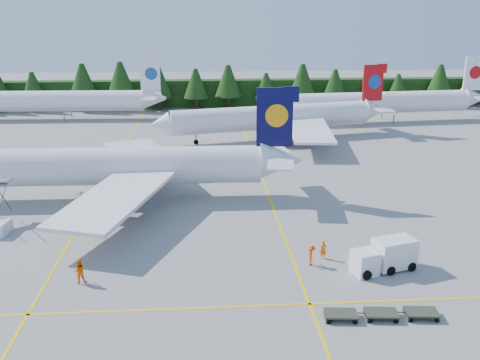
{
  "coord_description": "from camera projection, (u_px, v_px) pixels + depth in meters",
  "views": [
    {
      "loc": [
        -1.52,
        -39.92,
        20.13
      ],
      "look_at": [
        2.33,
        13.48,
        3.5
      ],
      "focal_mm": 40.0,
      "sensor_mm": 36.0,
      "label": 1
    }
  ],
  "objects": [
    {
      "name": "ground",
      "position": [
        224.0,
        269.0,
        44.1
      ],
      "size": [
        320.0,
        320.0,
        0.0
      ],
      "primitive_type": "plane",
      "color": "gray",
      "rests_on": "ground"
    },
    {
      "name": "taxi_stripe_a",
      "position": [
        96.0,
        195.0,
        62.19
      ],
      "size": [
        0.25,
        120.0,
        0.01
      ],
      "primitive_type": "cube",
      "color": "yellow",
      "rests_on": "ground"
    },
    {
      "name": "taxi_stripe_b",
      "position": [
        267.0,
        191.0,
        63.56
      ],
      "size": [
        0.25,
        120.0,
        0.01
      ],
      "primitive_type": "cube",
      "color": "yellow",
      "rests_on": "ground"
    },
    {
      "name": "taxi_stripe_cross",
      "position": [
        227.0,
        307.0,
        38.38
      ],
      "size": [
        80.0,
        0.25,
        0.01
      ],
      "primitive_type": "cube",
      "color": "yellow",
      "rests_on": "ground"
    },
    {
      "name": "treeline_hedge",
      "position": [
        208.0,
        93.0,
        121.32
      ],
      "size": [
        220.0,
        4.0,
        6.0
      ],
      "primitive_type": "cube",
      "color": "black",
      "rests_on": "ground"
    },
    {
      "name": "airliner_navy",
      "position": [
        92.0,
        167.0,
        59.83
      ],
      "size": [
        42.93,
        35.34,
        12.49
      ],
      "rotation": [
        0.0,
        0.0,
        -0.01
      ],
      "color": "white",
      "rests_on": "ground"
    },
    {
      "name": "airliner_red",
      "position": [
        268.0,
        118.0,
        89.11
      ],
      "size": [
        40.1,
        32.61,
        11.84
      ],
      "rotation": [
        0.0,
        0.0,
        0.23
      ],
      "color": "white",
      "rests_on": "ground"
    },
    {
      "name": "airliner_far_left",
      "position": [
        50.0,
        101.0,
        106.05
      ],
      "size": [
        40.99,
        5.22,
        11.92
      ],
      "rotation": [
        0.0,
        0.0,
        -0.03
      ],
      "color": "white",
      "rests_on": "ground"
    },
    {
      "name": "airliner_far_right",
      "position": [
        373.0,
        102.0,
        103.27
      ],
      "size": [
        42.1,
        7.77,
        12.24
      ],
      "rotation": [
        0.0,
        0.0,
        0.09
      ],
      "color": "white",
      "rests_on": "ground"
    },
    {
      "name": "service_truck",
      "position": [
        384.0,
        256.0,
        43.6
      ],
      "size": [
        5.69,
        3.36,
        2.59
      ],
      "rotation": [
        0.0,
        0.0,
        0.28
      ],
      "color": "silver",
      "rests_on": "ground"
    },
    {
      "name": "dolly_train",
      "position": [
        381.0,
        313.0,
        36.89
      ],
      "size": [
        8.0,
        1.82,
        0.13
      ],
      "rotation": [
        0.0,
        0.0,
        -0.1
      ],
      "color": "#333829",
      "rests_on": "ground"
    },
    {
      "name": "crew_a",
      "position": [
        323.0,
        250.0,
        45.83
      ],
      "size": [
        0.62,
        0.43,
        1.62
      ],
      "primitive_type": "imported",
      "rotation": [
        0.0,
        0.0,
        0.07
      ],
      "color": "orange",
      "rests_on": "ground"
    },
    {
      "name": "crew_b",
      "position": [
        79.0,
        271.0,
        41.63
      ],
      "size": [
        1.08,
        0.91,
        1.97
      ],
      "primitive_type": "imported",
      "rotation": [
        0.0,
        0.0,
        3.33
      ],
      "color": "#FF6C05",
      "rests_on": "ground"
    },
    {
      "name": "crew_c",
      "position": [
        311.0,
        255.0,
        44.61
      ],
      "size": [
        0.6,
        0.8,
        1.76
      ],
      "primitive_type": "imported",
      "rotation": [
        0.0,
        0.0,
        1.41
      ],
      "color": "#FF3F05",
      "rests_on": "ground"
    }
  ]
}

